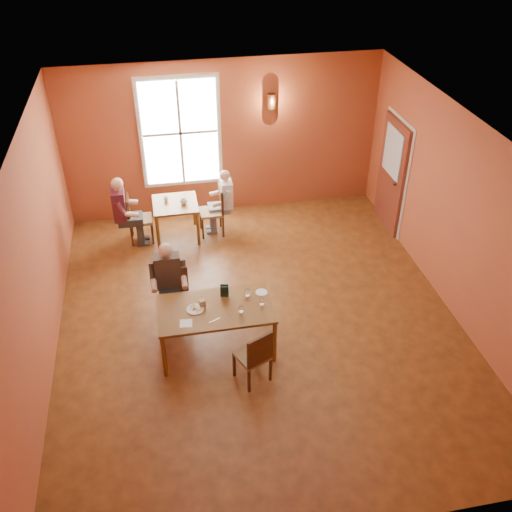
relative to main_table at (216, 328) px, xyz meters
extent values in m
cube|color=brown|center=(0.71, 0.50, -0.37)|extent=(6.00, 7.00, 0.01)
cube|color=brown|center=(0.71, 4.00, 1.13)|extent=(6.00, 0.04, 3.00)
cube|color=brown|center=(0.71, -3.00, 1.13)|extent=(6.00, 0.04, 3.00)
cube|color=brown|center=(-2.29, 0.50, 1.13)|extent=(0.04, 7.00, 3.00)
cube|color=brown|center=(3.71, 0.50, 1.13)|extent=(0.04, 7.00, 3.00)
cube|color=white|center=(0.71, 0.50, 2.63)|extent=(6.00, 7.00, 0.04)
cube|color=white|center=(-0.09, 3.95, 1.33)|extent=(1.36, 0.10, 1.96)
cube|color=maroon|center=(3.65, 2.80, 0.68)|extent=(0.12, 1.04, 2.10)
cylinder|color=brown|center=(1.61, 3.90, 1.83)|extent=(0.16, 0.16, 0.28)
cylinder|color=white|center=(-0.27, 0.02, 0.39)|extent=(0.28, 0.28, 0.03)
cube|color=tan|center=(-0.17, 0.07, 0.42)|extent=(0.09, 0.09, 0.10)
cube|color=black|center=(0.17, 0.23, 0.47)|extent=(0.12, 0.08, 0.19)
cube|color=white|center=(-0.04, -0.26, 0.38)|extent=(0.17, 0.08, 0.00)
cube|color=white|center=(-0.42, -0.25, 0.38)|extent=(0.18, 0.18, 0.01)
cylinder|color=white|center=(0.70, 0.21, 0.38)|extent=(0.18, 0.18, 0.01)
imported|color=white|center=(-0.17, 3.05, 0.39)|extent=(0.15, 0.15, 0.10)
imported|color=white|center=(-0.48, 3.22, 0.38)|extent=(0.12, 0.12, 0.08)
camera|label=1|loc=(-0.58, -6.04, 5.44)|focal=40.00mm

